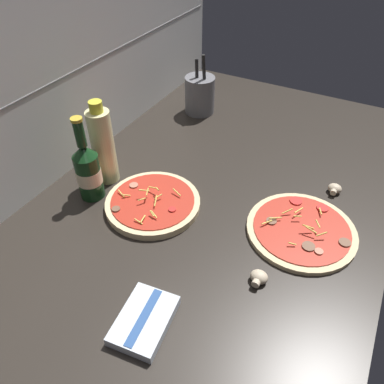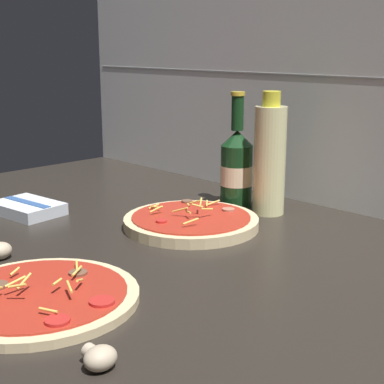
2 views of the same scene
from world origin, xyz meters
TOP-DOWN VIEW (x-y plane):
  - counter_slab at (0.00, 0.00)cm, footprint 160.00×90.00cm
  - tile_backsplash at (0.00, 45.50)cm, footprint 160.00×1.13cm
  - pizza_near at (0.75, -24.21)cm, footprint 27.38×27.38cm
  - pizza_far at (-8.89, 13.93)cm, footprint 25.60×25.60cm
  - beer_bottle at (-12.96, 31.31)cm, footprint 6.82×6.82cm
  - oil_bottle at (-4.88, 32.15)cm, footprint 6.46×6.46cm
  - mushroom_left at (20.28, -28.08)cm, footprint 4.01×3.82cm
  - mushroom_right at (-18.57, -20.07)cm, footprint 4.23×4.03cm
  - utensil_crock at (44.03, 27.26)cm, footprint 10.95×10.95cm
  - dish_towel at (-39.06, -3.63)cm, footprint 15.10×11.43cm

SIDE VIEW (x-z plane):
  - counter_slab at x=0.00cm, z-range 0.00..2.50cm
  - pizza_near at x=0.75cm, z-range 1.21..5.31cm
  - pizza_far at x=-8.89cm, z-range 0.97..6.28cm
  - dish_towel at x=-39.06cm, z-range 2.43..4.99cm
  - mushroom_left at x=20.28cm, z-range 2.50..5.17cm
  - mushroom_right at x=-18.57cm, z-range 2.50..5.32cm
  - utensil_crock at x=44.03cm, z-range -1.77..20.63cm
  - beer_bottle at x=-12.96cm, z-range -1.08..23.32cm
  - oil_bottle at x=-4.88cm, z-range 1.50..26.41cm
  - tile_backsplash at x=0.00cm, z-range 0.00..60.00cm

